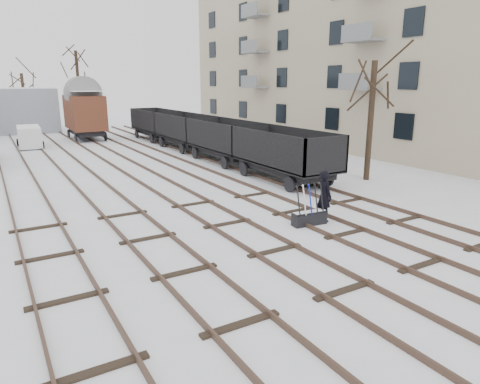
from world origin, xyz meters
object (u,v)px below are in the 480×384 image
object	(u,v)px
ground_frame	(309,217)
panel_van	(29,136)
worker	(324,196)
freight_wagon_a	(284,162)
box_van_wagon	(84,111)

from	to	relation	value
ground_frame	panel_van	distance (m)	26.99
worker	freight_wagon_a	bearing A→B (deg)	-24.39
freight_wagon_a	ground_frame	bearing A→B (deg)	-118.86
ground_frame	freight_wagon_a	bearing A→B (deg)	66.61
ground_frame	freight_wagon_a	world-z (taller)	freight_wagon_a
freight_wagon_a	box_van_wagon	world-z (taller)	box_van_wagon
worker	panel_van	world-z (taller)	worker
panel_van	ground_frame	bearing A→B (deg)	-72.49
freight_wagon_a	box_van_wagon	size ratio (longest dim) A/B	1.15
ground_frame	freight_wagon_a	size ratio (longest dim) A/B	0.23
ground_frame	worker	bearing A→B (deg)	13.06
ground_frame	worker	distance (m)	1.01
ground_frame	box_van_wagon	xyz separation A→B (m)	(-1.96, 28.82, 2.22)
ground_frame	freight_wagon_a	distance (m)	7.19
ground_frame	box_van_wagon	distance (m)	28.97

